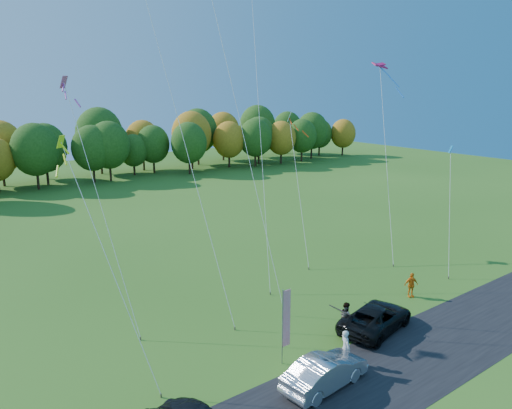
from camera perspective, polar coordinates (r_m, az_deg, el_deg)
ground at (r=29.44m, az=7.35°, el=-15.61°), size 160.00×160.00×0.00m
asphalt_strip at (r=27.16m, az=13.59°, el=-18.60°), size 90.00×6.00×0.01m
tree_line at (r=76.70m, az=-22.74°, el=1.73°), size 116.00×12.00×10.00m
black_suv at (r=31.28m, az=13.55°, el=-12.46°), size 5.94×3.61×1.54m
silver_sedan at (r=25.58m, az=7.89°, el=-18.43°), size 4.95×2.10×1.59m
person_tailgate_a at (r=27.45m, az=10.20°, el=-15.76°), size 0.63×0.79×1.90m
person_tailgate_b at (r=30.70m, az=10.25°, el=-12.52°), size 0.96×1.07×1.82m
person_east at (r=36.34m, az=17.30°, el=-8.77°), size 1.11×0.79×1.75m
feather_flag at (r=26.48m, az=3.40°, el=-12.79°), size 0.55×0.07×4.17m
kite_delta_blue at (r=32.82m, az=-2.90°, el=14.26°), size 3.18×10.39×28.42m
kite_parafoil_orange at (r=39.07m, az=0.21°, el=12.64°), size 8.75×12.35×27.84m
kite_delta_red at (r=31.69m, az=-9.11°, el=10.58°), size 2.55×11.23×24.99m
kite_parafoil_rainbow at (r=44.47m, az=14.66°, el=5.15°), size 7.56×7.89×16.63m
kite_diamond_yellow at (r=24.97m, az=-16.42°, el=-6.57°), size 2.38×6.55×12.21m
kite_diamond_white at (r=41.72m, az=4.88°, el=1.90°), size 3.87×6.98×12.36m
kite_diamond_pink at (r=30.83m, az=-17.35°, el=0.03°), size 1.59×7.77×15.19m
kite_diamond_blue_low at (r=41.29m, az=21.25°, el=-0.77°), size 3.55×3.17×9.91m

